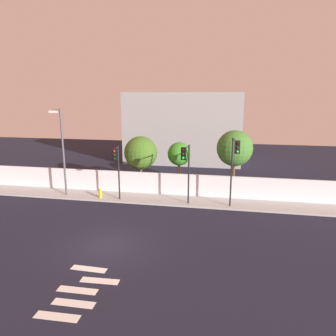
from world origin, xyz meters
TOP-DOWN VIEW (x-y plane):
  - ground_plane at (0.00, 0.00)m, footprint 80.00×80.00m
  - sidewalk at (0.00, 8.20)m, footprint 36.00×2.40m
  - perimeter_wall at (0.00, 9.49)m, footprint 36.00×0.18m
  - crosswalk_marking at (0.36, -4.10)m, footprint 2.74×3.89m
  - traffic_light_left at (-1.80, 6.87)m, footprint 0.40×1.46m
  - traffic_light_center at (3.51, 6.85)m, footprint 0.48×1.54m
  - traffic_light_right at (6.94, 6.84)m, footprint 0.52×1.62m
  - street_lamp_curbside at (-6.55, 7.50)m, footprint 0.83×2.02m
  - fire_hydrant at (-3.52, 7.57)m, footprint 0.44×0.26m
  - roadside_tree_leftmost at (-0.94, 10.63)m, footprint 2.86×2.86m
  - roadside_tree_midleft at (2.44, 10.63)m, footprint 1.97×1.97m
  - roadside_tree_midright at (7.02, 10.63)m, footprint 2.95×2.95m
  - low_building_distant at (1.02, 23.49)m, footprint 14.06×6.00m

SIDE VIEW (x-z plane):
  - ground_plane at x=0.00m, z-range 0.00..0.00m
  - crosswalk_marking at x=0.36m, z-range 0.00..0.01m
  - sidewalk at x=0.00m, z-range 0.00..0.15m
  - fire_hydrant at x=-3.52m, z-range 0.18..0.93m
  - perimeter_wall at x=0.00m, z-range 0.15..1.95m
  - traffic_light_left at x=-1.80m, z-range 1.16..5.46m
  - roadside_tree_midleft at x=2.44m, z-range 1.17..5.57m
  - roadside_tree_leftmost at x=-0.94m, z-range 0.97..5.79m
  - traffic_light_center at x=3.51m, z-range 1.21..5.77m
  - traffic_light_right at x=6.94m, z-range 1.32..6.48m
  - roadside_tree_midright at x=7.02m, z-range 1.27..6.77m
  - low_building_distant at x=1.02m, z-range 0.00..8.56m
  - street_lamp_curbside at x=-6.55m, z-range 0.78..7.88m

